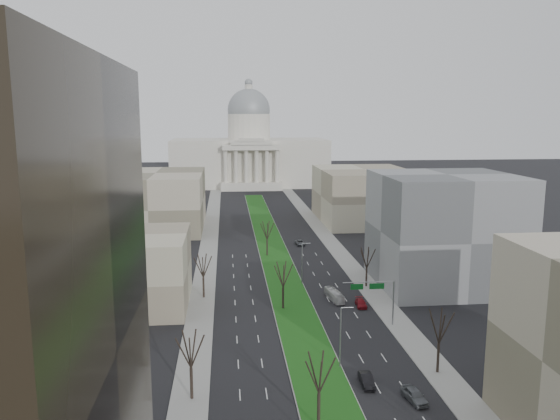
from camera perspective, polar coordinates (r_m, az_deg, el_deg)
ground at (r=143.22m, az=-0.56°, el=-4.79°), size 600.00×600.00×0.00m
median at (r=142.22m, az=-0.52°, el=-4.86°), size 8.00×222.03×0.20m
sidewalk_left at (r=118.77m, az=-7.98°, el=-7.95°), size 5.00×330.00×0.15m
sidewalk_right at (r=122.34m, az=8.77°, el=-7.44°), size 5.00×330.00×0.15m
capitol at (r=288.57m, az=-3.23°, el=5.87°), size 80.00×46.00×55.00m
building_beige_left at (r=109.06m, az=-16.48°, el=-6.09°), size 26.00×22.00×14.00m
building_grey_right at (r=121.81m, az=16.82°, el=-2.03°), size 28.00×26.00×24.00m
building_far_left at (r=181.52m, az=-12.79°, el=0.98°), size 30.00×40.00×18.00m
building_far_right at (r=191.00m, az=8.74°, el=1.54°), size 30.00×40.00×18.00m
tree_left_mid at (r=72.35m, az=-9.34°, el=-14.06°), size 5.40×5.40×9.72m
tree_left_far at (r=110.12m, az=-8.05°, el=-5.70°), size 5.28×5.28×9.50m
tree_right_mid at (r=81.34m, az=16.35°, el=-11.46°), size 5.52×5.52×9.94m
tree_right_far at (r=117.71m, az=9.07°, el=-4.87°), size 5.04×5.04×9.07m
tree_median_a at (r=65.76m, az=4.12°, el=-16.51°), size 5.40×5.40×9.72m
tree_median_b at (r=102.80m, az=0.32°, el=-6.64°), size 5.40×5.40×9.72m
tree_median_c at (r=141.46m, az=-1.37°, el=-2.07°), size 5.40×5.40×9.72m
streetlamp_median_b at (r=81.08m, az=6.38°, el=-12.97°), size 1.90×0.20×9.16m
streetlamp_median_c at (r=118.40m, az=2.35°, el=-5.53°), size 1.90×0.20×9.16m
mast_arm_signs at (r=96.56m, az=10.24°, el=-8.46°), size 9.12×0.24×8.09m
car_grey_near at (r=75.75m, az=13.88°, el=-18.28°), size 2.67×5.01×1.62m
car_black at (r=78.44m, az=9.03°, el=-17.13°), size 1.72×4.58×1.49m
car_red at (r=107.27m, az=8.45°, el=-9.60°), size 2.21×4.71×1.33m
car_grey_far at (r=154.74m, az=2.09°, el=-3.43°), size 2.58×5.04×1.36m
box_van at (r=109.96m, az=5.69°, el=-8.85°), size 2.82×7.57×2.06m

